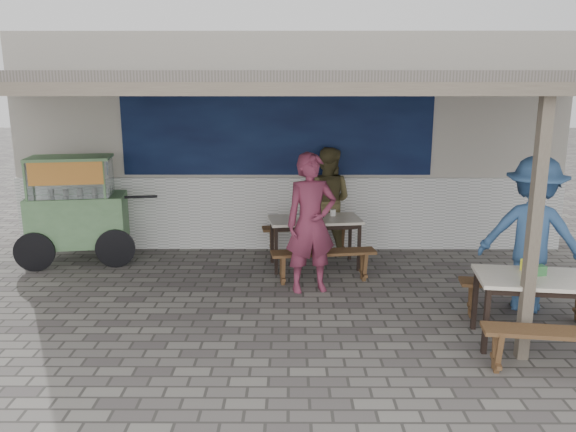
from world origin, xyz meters
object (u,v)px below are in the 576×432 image
at_px(bench_right_wall, 527,292).
at_px(vendor_cart, 76,205).
at_px(patron_right_table, 532,235).
at_px(condiment_jar, 333,213).
at_px(bench_left_wall, 307,233).
at_px(condiment_bowl, 301,215).
at_px(bench_right_street, 565,342).
at_px(patron_street_side, 311,223).
at_px(tissue_box, 529,265).
at_px(bench_left_street, 324,259).
at_px(donation_box, 537,270).
at_px(table_left, 315,224).
at_px(patron_wall_side, 326,201).
at_px(table_right, 547,284).

relative_size(bench_right_wall, vendor_cart, 0.77).
xyz_separation_m(patron_right_table, condiment_jar, (-2.25, 1.78, -0.14)).
xyz_separation_m(bench_left_wall, condiment_bowl, (-0.11, -0.59, 0.44)).
bearing_deg(bench_right_street, bench_right_wall, 90.00).
xyz_separation_m(patron_street_side, tissue_box, (2.27, -1.40, -0.11)).
height_order(bench_left_street, donation_box, donation_box).
relative_size(table_left, patron_street_side, 0.77).
bearing_deg(bench_right_wall, vendor_cart, 167.54).
relative_size(bench_left_wall, patron_street_side, 0.80).
bearing_deg(condiment_bowl, bench_left_street, -69.25).
distance_m(bench_right_street, vendor_cart, 6.83).
bearing_deg(bench_right_street, patron_right_table, 86.44).
distance_m(patron_street_side, patron_wall_side, 1.78).
relative_size(table_right, patron_street_side, 0.81).
xyz_separation_m(bench_right_street, condiment_jar, (-1.93, 3.43, 0.46)).
distance_m(bench_left_street, condiment_jar, 1.00).
bearing_deg(patron_wall_side, bench_right_wall, 146.36).
xyz_separation_m(patron_wall_side, patron_right_table, (2.32, -2.36, 0.07)).
relative_size(table_right, condiment_bowl, 8.08).
bearing_deg(patron_wall_side, bench_left_wall, 28.52).
bearing_deg(condiment_jar, bench_left_street, -102.06).
bearing_deg(vendor_cart, bench_right_wall, -29.30).
bearing_deg(bench_left_street, patron_street_side, -129.27).
bearing_deg(bench_right_street, patron_street_side, 143.19).
bearing_deg(table_right, table_left, 138.94).
height_order(tissue_box, donation_box, tissue_box).
height_order(bench_right_street, condiment_jar, condiment_jar).
bearing_deg(tissue_box, table_left, 132.18).
relative_size(table_right, vendor_cart, 0.75).
xyz_separation_m(tissue_box, condiment_bowl, (-2.38, 2.50, -0.04)).
xyz_separation_m(bench_left_wall, table_right, (2.39, -3.29, 0.34)).
height_order(bench_right_wall, tissue_box, tissue_box).
bearing_deg(bench_left_wall, patron_wall_side, 3.03).
xyz_separation_m(condiment_jar, condiment_bowl, (-0.48, -0.08, -0.03)).
bearing_deg(condiment_jar, table_left, -147.98).
bearing_deg(condiment_jar, patron_wall_side, 96.18).
bearing_deg(donation_box, bench_right_street, -90.12).
distance_m(table_right, patron_street_side, 2.89).
bearing_deg(condiment_jar, table_right, -53.97).
distance_m(bench_right_street, patron_street_side, 3.28).
relative_size(vendor_cart, patron_right_table, 1.06).
bearing_deg(donation_box, patron_right_table, 70.92).
height_order(bench_left_street, condiment_bowl, condiment_bowl).
relative_size(patron_right_table, tissue_box, 14.95).
height_order(bench_left_street, patron_street_side, patron_street_side).
bearing_deg(condiment_jar, patron_right_table, -38.34).
bearing_deg(patron_right_table, bench_left_wall, -15.73).
bearing_deg(bench_right_street, patron_wall_side, 123.99).
distance_m(bench_left_wall, bench_right_street, 4.57).
xyz_separation_m(vendor_cart, patron_right_table, (6.17, -1.84, 0.05)).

